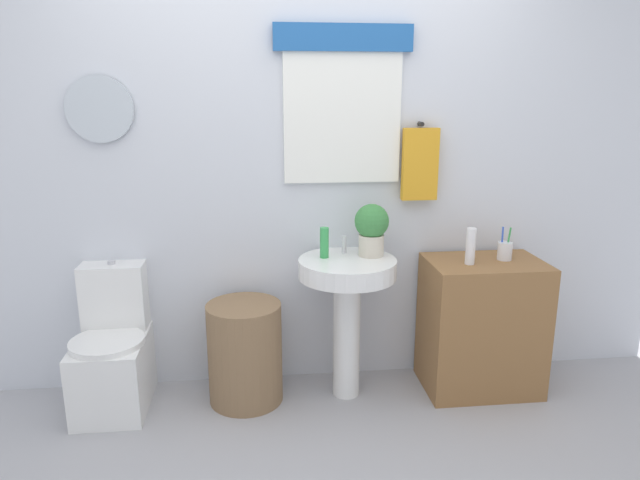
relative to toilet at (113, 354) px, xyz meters
The scene contains 10 objects.
back_wall 1.47m from the toilet, 14.11° to the left, with size 4.40×0.18×2.60m.
toilet is the anchor object (origin of this frame).
laundry_hamper 0.71m from the toilet, ahead, with size 0.41×0.41×0.56m, color #846647.
pedestal_sink 1.31m from the toilet, ahead, with size 0.53×0.53×0.80m.
faucet 1.39m from the toilet, ahead, with size 0.03×0.03×0.10m, color silver.
wooden_cabinet 2.05m from the toilet, ahead, with size 0.64×0.44×0.76m, color olive.
soap_bottle 1.29m from the toilet, ahead, with size 0.05×0.05×0.17m, color green.
potted_plant 1.56m from the toilet, ahead, with size 0.19×0.19×0.29m.
lotion_bottle 2.02m from the toilet, ahead, with size 0.05×0.05×0.20m, color white.
toothbrush_cup 2.22m from the toilet, ahead, with size 0.08×0.08×0.19m.
Camera 1 is at (-0.24, -2.04, 1.66)m, focal length 31.82 mm.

